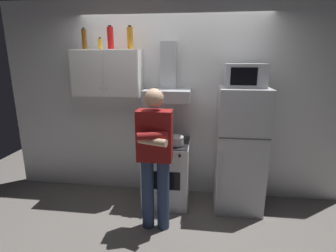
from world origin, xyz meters
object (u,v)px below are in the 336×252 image
(person_standing, at_px, (155,156))
(bottle_liquor_amber, at_px, (130,38))
(upper_cabinet, at_px, (108,73))
(microwave, at_px, (245,75))
(cooking_pot, at_px, (176,141))
(bottle_spice_jar, at_px, (100,44))
(range_hood, at_px, (168,85))
(refrigerator, at_px, (240,150))
(bottle_soda_red, at_px, (110,38))
(bottle_beer_brown, at_px, (84,39))
(stove_oven, at_px, (167,172))

(person_standing, relative_size, bottle_liquor_amber, 5.60)
(upper_cabinet, relative_size, microwave, 1.88)
(cooking_pot, height_order, bottle_spice_jar, bottle_spice_jar)
(range_hood, relative_size, refrigerator, 0.47)
(microwave, bearing_deg, refrigerator, -89.10)
(microwave, relative_size, bottle_liquor_amber, 1.64)
(range_hood, distance_m, microwave, 0.97)
(refrigerator, distance_m, cooking_pot, 0.84)
(upper_cabinet, height_order, bottle_liquor_amber, bottle_liquor_amber)
(bottle_spice_jar, bearing_deg, refrigerator, -3.65)
(person_standing, xyz_separation_m, bottle_spice_jar, (-0.83, 0.72, 1.22))
(refrigerator, height_order, bottle_liquor_amber, bottle_liquor_amber)
(refrigerator, distance_m, bottle_soda_red, 2.19)
(bottle_beer_brown, bearing_deg, bottle_spice_jar, 2.77)
(stove_oven, height_order, refrigerator, refrigerator)
(range_hood, distance_m, person_standing, 1.01)
(refrigerator, bearing_deg, cooking_pot, -171.68)
(upper_cabinet, distance_m, bottle_beer_brown, 0.51)
(range_hood, bearing_deg, cooking_pot, -62.12)
(refrigerator, relative_size, bottle_beer_brown, 5.98)
(bottle_beer_brown, bearing_deg, range_hood, 1.02)
(microwave, height_order, bottle_beer_brown, bottle_beer_brown)
(bottle_soda_red, xyz_separation_m, bottle_spice_jar, (-0.14, 0.01, -0.07))
(range_hood, xyz_separation_m, microwave, (0.95, -0.11, 0.14))
(person_standing, bearing_deg, bottle_liquor_amber, 119.88)
(stove_oven, xyz_separation_m, bottle_beer_brown, (-1.08, 0.11, 1.74))
(range_hood, bearing_deg, bottle_soda_red, -178.54)
(bottle_soda_red, bearing_deg, bottle_liquor_amber, 13.09)
(cooking_pot, bearing_deg, stove_oven, 137.51)
(bottle_soda_red, bearing_deg, upper_cabinet, 165.13)
(range_hood, bearing_deg, person_standing, -93.91)
(cooking_pot, xyz_separation_m, bottle_spice_jar, (-1.01, 0.24, 1.19))
(refrigerator, relative_size, microwave, 3.33)
(refrigerator, xyz_separation_m, bottle_spice_jar, (-1.83, 0.12, 1.32))
(upper_cabinet, relative_size, cooking_pot, 2.92)
(microwave, bearing_deg, bottle_liquor_amber, 174.26)
(bottle_spice_jar, bearing_deg, person_standing, -41.09)
(bottle_spice_jar, height_order, bottle_liquor_amber, bottle_liquor_amber)
(stove_oven, bearing_deg, bottle_liquor_amber, 161.56)
(bottle_soda_red, relative_size, bottle_spice_jar, 1.93)
(bottle_soda_red, relative_size, bottle_liquor_amber, 0.99)
(upper_cabinet, xyz_separation_m, bottle_spice_jar, (-0.08, -0.01, 0.37))
(refrigerator, bearing_deg, person_standing, -148.77)
(refrigerator, bearing_deg, bottle_soda_red, 176.36)
(stove_oven, height_order, bottle_liquor_amber, bottle_liquor_amber)
(bottle_beer_brown, bearing_deg, cooking_pot, -10.56)
(stove_oven, xyz_separation_m, refrigerator, (0.95, 0.00, 0.37))
(microwave, xyz_separation_m, bottle_liquor_amber, (-1.44, 0.15, 0.45))
(range_hood, distance_m, refrigerator, 1.25)
(upper_cabinet, xyz_separation_m, microwave, (1.75, -0.11, -0.01))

